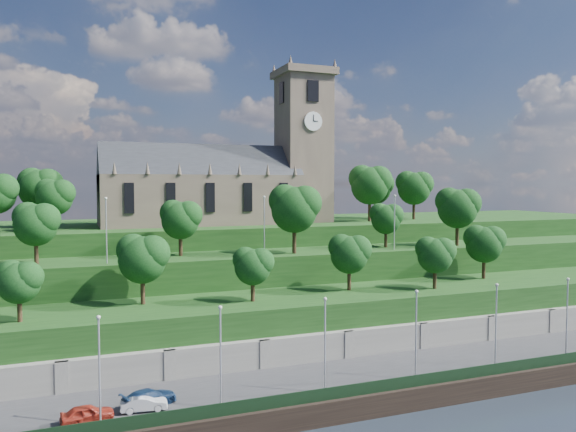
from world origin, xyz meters
name	(u,v)px	position (x,y,z in m)	size (l,w,h in m)	color
ground	(356,421)	(0.00, 0.00, 0.00)	(320.00, 320.00, 0.00)	black
promenade	(328,388)	(0.00, 6.00, 1.00)	(160.00, 12.00, 2.00)	#2D2D30
quay_wall	(357,409)	(0.00, -0.05, 1.10)	(160.00, 0.50, 2.20)	black
fence	(353,390)	(0.00, 0.60, 2.60)	(160.00, 0.10, 1.20)	black
retaining_wall	(305,356)	(0.00, 11.97, 2.50)	(160.00, 2.10, 5.00)	slate
embankment_lower	(286,330)	(0.00, 18.00, 4.00)	(160.00, 12.00, 8.00)	#143612
embankment_upper	(258,296)	(0.00, 29.00, 6.00)	(160.00, 10.00, 12.00)	#143612
hilltop	(220,265)	(0.00, 50.00, 7.50)	(160.00, 32.00, 15.00)	#143612
church	(230,178)	(0.79, 45.98, 22.52)	(38.60, 12.35, 27.60)	brown
trees_lower	(313,254)	(3.72, 18.46, 12.90)	(65.11, 8.93, 7.96)	black
trees_upper	(305,211)	(6.62, 27.83, 17.75)	(65.84, 8.69, 9.53)	black
trees_hilltop	(261,187)	(5.77, 44.67, 21.09)	(75.26, 15.46, 9.90)	black
lamp_posts_promenade	(325,338)	(-2.00, 2.50, 7.15)	(60.36, 0.36, 9.06)	#B2B2B7
lamp_posts_upper	(264,221)	(0.00, 26.00, 16.61)	(40.36, 0.36, 8.01)	#B2B2B7
car_left	(87,414)	(-22.97, 3.56, 2.72)	(1.70, 4.23, 1.44)	maroon
car_middle	(144,403)	(-18.34, 4.28, 2.65)	(1.38, 3.96, 1.30)	#B6B7BB
car_right	(149,397)	(-17.78, 5.31, 2.72)	(2.03, 4.99, 1.45)	#162B4D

